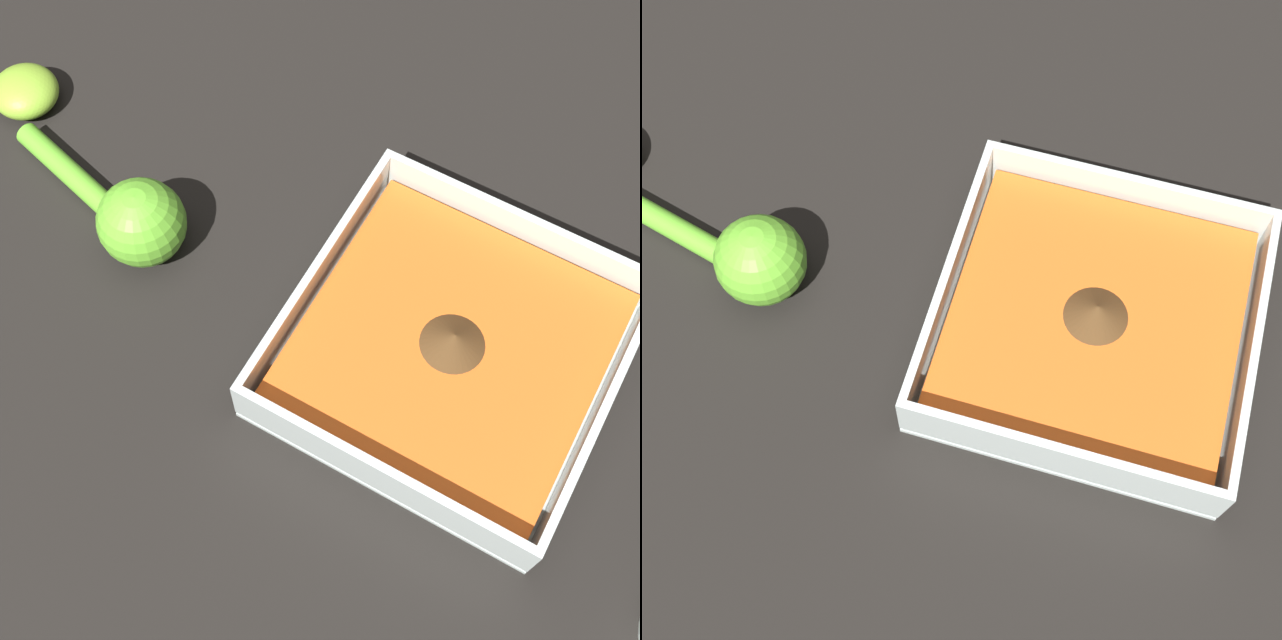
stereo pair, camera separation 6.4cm
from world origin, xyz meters
The scene contains 4 objects.
ground_plane centered at (0.00, 0.00, 0.00)m, with size 4.00×4.00×0.00m, color black.
square_dish centered at (-0.01, 0.03, 0.02)m, with size 0.23×0.23×0.05m.
lemon_squeezer centered at (-0.27, 0.00, 0.03)m, with size 0.18×0.08×0.07m.
lemon_half centered at (-0.42, 0.07, 0.02)m, with size 0.06×0.06×0.03m.
Camera 1 is at (0.04, -0.24, 0.61)m, focal length 50.00 mm.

